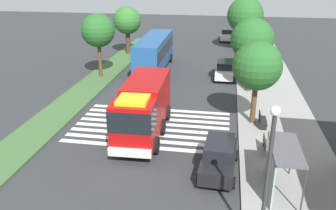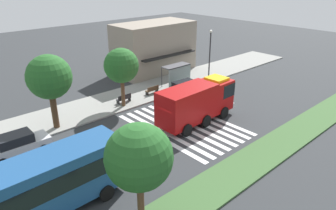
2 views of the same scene
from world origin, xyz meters
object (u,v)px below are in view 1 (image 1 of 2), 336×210
bus_stop_shelter (278,160)px  parked_car_west (227,35)px  fire_truck (143,107)px  median_tree_west (98,31)px  street_lamp (268,172)px  fire_hydrant (241,68)px  bench_west_of_shelter (262,120)px  parked_car_mid (225,70)px  sidewalk_tree_far_west (245,15)px  transit_bus (154,51)px  median_tree_far_west (127,21)px  parked_car_east (219,157)px  sidewalk_tree_west (252,40)px  sidewalk_tree_center (257,66)px  bench_near_shelter (267,145)px

bus_stop_shelter → parked_car_west: bearing=-175.8°
fire_truck → median_tree_west: bearing=-150.8°
street_lamp → fire_hydrant: (-26.09, -0.10, -3.33)m
fire_hydrant → bench_west_of_shelter: bearing=4.7°
parked_car_mid → bus_stop_shelter: bearing=9.4°
parked_car_mid → sidewalk_tree_far_west: (-13.29, 2.20, 3.80)m
sidewalk_tree_far_west → parked_car_west: bearing=-161.1°
transit_bus → median_tree_far_west: median_tree_far_west is taller
parked_car_west → parked_car_east: parked_car_west is taller
parked_car_east → median_tree_west: size_ratio=0.70×
sidewalk_tree_west → sidewalk_tree_center: bearing=-0.0°
sidewalk_tree_west → bench_west_of_shelter: bearing=4.7°
street_lamp → median_tree_west: 26.19m
street_lamp → median_tree_west: size_ratio=0.98×
parked_car_mid → parked_car_east: size_ratio=1.00×
median_tree_far_west → sidewalk_tree_far_west: bearing=108.1°
fire_truck → street_lamp: street_lamp is taller
sidewalk_tree_west → parked_car_east: bearing=-8.9°
sidewalk_tree_west → median_tree_west: size_ratio=1.03×
parked_car_mid → bench_west_of_shelter: size_ratio=2.79×
parked_car_mid → parked_car_east: parked_car_east is taller
fire_truck → median_tree_far_west: bearing=-163.8°
parked_car_west → bench_west_of_shelter: size_ratio=2.72×
parked_car_west → sidewalk_tree_center: 31.11m
parked_car_east → sidewalk_tree_center: bearing=165.4°
bench_west_of_shelter → sidewalk_tree_far_west: (-24.93, -0.63, 4.09)m
bench_near_shelter → sidewalk_tree_west: (-11.52, -0.63, 4.14)m
parked_car_west → median_tree_west: median_tree_west is taller
fire_truck → street_lamp: 11.97m
transit_bus → median_tree_west: size_ratio=1.69×
sidewalk_tree_far_west → sidewalk_tree_west: (17.25, 0.00, 0.05)m
parked_car_east → bench_near_shelter: (-2.43, 2.83, -0.32)m
sidewalk_tree_west → median_tree_west: 14.89m
sidewalk_tree_west → fire_truck: bearing=-35.5°
bus_stop_shelter → sidewalk_tree_far_west: size_ratio=0.51×
parked_car_east → sidewalk_tree_center: sidewalk_tree_center is taller
transit_bus → median_tree_far_west: (-6.84, -4.87, 2.14)m
bench_near_shelter → street_lamp: bearing=-7.0°
fire_truck → parked_car_mid: size_ratio=1.86×
street_lamp → median_tree_far_west: 35.38m
parked_car_west → bus_stop_shelter: (39.19, 2.86, 0.97)m
fire_truck → parked_car_east: (3.62, 5.17, -1.15)m
median_tree_west → sidewalk_tree_far_west: bearing=136.0°
fire_truck → parked_car_east: 6.42m
bus_stop_shelter → bench_west_of_shelter: size_ratio=2.19×
sidewalk_tree_west → fire_hydrant: 7.53m
parked_car_east → transit_bus: bearing=-155.2°
fire_truck → sidewalk_tree_center: (-3.16, 7.37, 2.29)m
parked_car_west → parked_car_mid: parked_car_west is taller
street_lamp → sidewalk_tree_far_west: (-37.15, 0.40, 0.86)m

